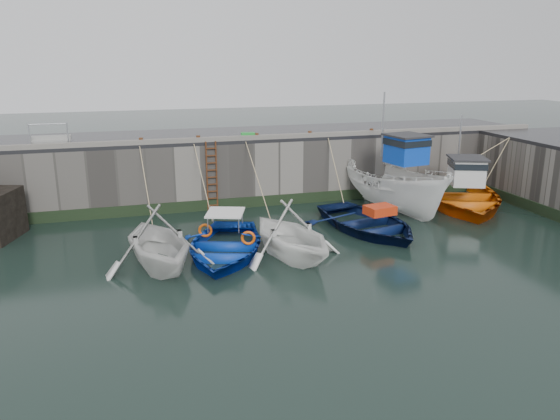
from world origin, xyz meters
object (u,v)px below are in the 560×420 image
object	(u,v)px
boat_near_white	(159,266)
boat_far_white	(396,187)
bollard_e	(371,131)
bollard_b	(198,139)
ladder	(212,177)
bollard_c	(257,136)
bollard_d	(310,134)
boat_near_navy	(367,230)
bollard_a	(141,141)
boat_far_orange	(461,195)
fish_crate	(248,136)
boat_near_blue	(224,254)
boat_near_blacktrim	(291,257)

from	to	relation	value
boat_near_white	boat_far_white	size ratio (longest dim) A/B	0.64
bollard_e	bollard_b	bearing A→B (deg)	180.00
ladder	bollard_c	size ratio (longest dim) A/B	11.43
bollard_d	bollard_e	distance (m)	3.20
boat_near_navy	bollard_a	bearing A→B (deg)	139.90
boat_near_white	bollard_b	bearing A→B (deg)	59.18
bollard_a	bollard_e	world-z (taller)	same
ladder	boat_far_orange	world-z (taller)	boat_far_orange
boat_far_orange	bollard_c	distance (m)	10.09
boat_far_orange	bollard_d	bearing A→B (deg)	178.62
boat_near_white	bollard_b	world-z (taller)	bollard_b
ladder	fish_crate	distance (m)	2.56
boat_near_navy	bollard_a	size ratio (longest dim) A/B	20.28
boat_near_blue	bollard_d	world-z (taller)	bollard_d
boat_near_white	bollard_a	size ratio (longest dim) A/B	16.36
boat_far_white	bollard_b	bearing A→B (deg)	153.45
fish_crate	bollard_d	xyz separation A→B (m)	(2.98, -0.18, -0.01)
bollard_e	bollard_d	bearing A→B (deg)	180.00
boat_near_white	bollard_e	bearing A→B (deg)	20.54
ladder	boat_near_navy	world-z (taller)	ladder
boat_near_navy	bollard_b	world-z (taller)	bollard_b
boat_near_blacktrim	bollard_c	bearing A→B (deg)	70.17
bollard_e	boat_far_orange	bearing A→B (deg)	-38.46
bollard_d	boat_near_navy	bearing A→B (deg)	-81.15
bollard_e	boat_near_blacktrim	bearing A→B (deg)	-131.81
boat_far_orange	bollard_b	xyz separation A→B (m)	(-11.99, 2.77, 2.82)
ladder	boat_near_blacktrim	bearing A→B (deg)	-76.41
bollard_a	bollard_d	distance (m)	7.80
boat_near_blacktrim	bollard_e	world-z (taller)	bollard_e
ladder	bollard_a	bearing A→B (deg)	173.62
ladder	boat_near_white	xyz separation A→B (m)	(-2.91, -6.36, -1.59)
bollard_c	bollard_e	bearing A→B (deg)	0.00
boat_far_white	bollard_a	size ratio (longest dim) A/B	25.59
ladder	boat_near_white	bearing A→B (deg)	-114.61
boat_near_blue	fish_crate	distance (m)	7.53
boat_near_blacktrim	bollard_d	distance (m)	8.45
bollard_b	bollard_e	distance (m)	8.50
boat_near_navy	bollard_d	bearing A→B (deg)	89.07
bollard_a	bollard_c	size ratio (longest dim) A/B	1.00
boat_near_blue	bollard_c	bearing A→B (deg)	84.50
boat_near_blue	boat_near_blacktrim	world-z (taller)	boat_near_blacktrim
boat_near_blue	bollard_a	xyz separation A→B (m)	(-2.44, 6.15, 3.30)
bollard_d	boat_far_orange	bearing A→B (deg)	-22.50
boat_near_blue	boat_near_blacktrim	xyz separation A→B (m)	(2.20, -0.96, 0.00)
boat_near_blue	bollard_b	xyz separation A→B (m)	(0.06, 6.15, 3.30)
boat_near_navy	boat_near_blue	bearing A→B (deg)	-179.35
boat_near_navy	boat_near_white	bearing A→B (deg)	-178.59
boat_near_navy	boat_far_orange	size ratio (longest dim) A/B	0.66
ladder	bollard_b	size ratio (longest dim) A/B	11.43
boat_near_blacktrim	bollard_b	bearing A→B (deg)	91.42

